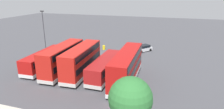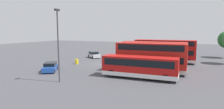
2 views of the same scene
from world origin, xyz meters
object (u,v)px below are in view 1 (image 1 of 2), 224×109
Objects in this scene: bus_double_decker_near_end at (127,66)px; bus_single_deck_second at (105,67)px; car_small_green at (144,48)px; bus_double_decker_fourth at (63,58)px; bus_single_deck_fifth at (45,60)px; car_hatchback_silver at (76,44)px; bus_double_decker_third at (82,60)px; lamp_post_tall at (44,29)px; waste_bin_yellow at (104,47)px.

bus_single_deck_second is (3.58, -0.88, -0.83)m from bus_double_decker_near_end.
bus_single_deck_second is 15.92m from car_small_green.
bus_single_deck_fifth is at bearing -7.99° from bus_double_decker_fourth.
bus_single_deck_fifth is at bearing -3.33° from bus_double_decker_near_end.
car_hatchback_silver is at bearing -47.89° from bus_single_deck_second.
lamp_post_tall reaches higher than bus_double_decker_third.
bus_double_decker_third is 2.55× the size of car_small_green.
bus_single_deck_fifth is 21.33m from car_small_green.
bus_double_decker_near_end is 1.17× the size of bus_single_deck_fifth.
car_hatchback_silver is 8.38m from lamp_post_tall.
car_small_green is (-10.65, -16.08, -1.75)m from bus_double_decker_fourth.
car_hatchback_silver is at bearing -69.09° from bus_double_decker_fourth.
waste_bin_yellow is at bearing -83.64° from bus_double_decker_third.
bus_single_deck_fifth is at bearing 46.75° from car_small_green.
waste_bin_yellow is (8.98, 1.39, -0.22)m from car_small_green.
car_small_green is at bearing -89.87° from bus_double_decker_near_end.
car_small_green is (-16.24, -1.45, -0.00)m from car_hatchback_silver.
bus_double_decker_near_end is 2.66× the size of car_hatchback_silver.
bus_double_decker_fourth is at bearing 83.50° from waste_bin_yellow.
car_hatchback_silver and car_small_green have the same top height.
bus_single_deck_second is at bearing -179.83° from bus_single_deck_fifth.
lamp_post_tall is at bearing -26.46° from bus_single_deck_second.
car_small_green is (0.04, -16.38, -1.75)m from bus_double_decker_near_end.
bus_double_decker_third is 17.58m from car_small_green.
car_hatchback_silver is 1.08× the size of car_small_green.
car_hatchback_silver is (16.28, -14.93, -1.75)m from bus_double_decker_near_end.
bus_double_decker_near_end and bus_double_decker_third have the same top height.
bus_double_decker_fourth reaches higher than bus_single_deck_second.
car_hatchback_silver is at bearing -58.39° from bus_double_decker_third.
car_small_green is 4.39× the size of waste_bin_yellow.
bus_double_decker_near_end is at bearing 90.13° from car_small_green.
car_small_green is at bearing -161.36° from lamp_post_tall.
bus_double_decker_third is (7.40, -0.51, -0.00)m from bus_double_decker_near_end.
bus_double_decker_third reaches higher than car_small_green.
bus_single_deck_fifth is at bearing 0.17° from bus_single_deck_second.
bus_double_decker_near_end reaches higher than car_hatchback_silver.
lamp_post_tall is (13.30, -8.90, 2.75)m from bus_double_decker_third.
bus_double_decker_third is at bearing -3.92° from bus_double_decker_near_end.
bus_double_decker_fourth reaches higher than car_small_green.
bus_single_deck_second is 1.15× the size of lamp_post_tall.
bus_double_decker_fourth is (7.11, 0.59, 0.83)m from bus_single_deck_second.
bus_single_deck_second is 11.06m from bus_single_deck_fifth.
lamp_post_tall is at bearing 25.53° from waste_bin_yellow.
car_small_green is 9.09m from waste_bin_yellow.
bus_double_decker_fourth reaches higher than car_hatchback_silver.
bus_single_deck_fifth is at bearing 96.63° from car_hatchback_silver.
bus_double_decker_near_end reaches higher than bus_single_deck_fifth.
car_small_green is at bearing -133.25° from bus_single_deck_fifth.
bus_single_deck_second reaches higher than car_hatchback_silver.
bus_double_decker_third is at bearing 96.36° from waste_bin_yellow.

